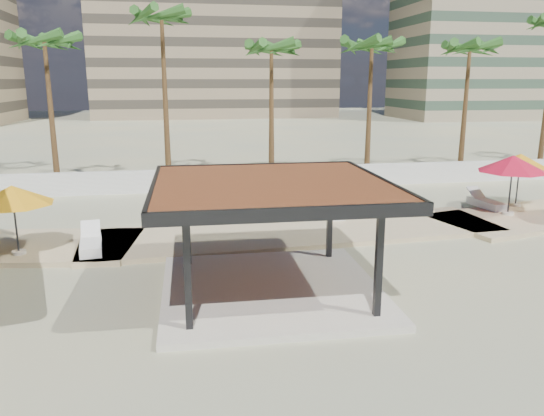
% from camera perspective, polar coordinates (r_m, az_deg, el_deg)
% --- Properties ---
extents(ground, '(200.00, 200.00, 0.00)m').
position_cam_1_polar(ground, '(13.67, 0.94, -11.48)').
color(ground, tan).
rests_on(ground, ground).
extents(promenade, '(44.45, 7.97, 0.24)m').
position_cam_1_polar(promenade, '(21.09, 2.32, -2.21)').
color(promenade, '#C6B284').
rests_on(promenade, ground).
extents(boundary_wall, '(56.00, 0.30, 1.20)m').
position_cam_1_polar(boundary_wall, '(28.73, -5.13, 3.10)').
color(boundary_wall, silver).
rests_on(boundary_wall, ground).
extents(building_mid, '(38.00, 16.00, 30.40)m').
position_cam_1_polar(building_mid, '(90.78, -6.30, 18.83)').
color(building_mid, '#847259').
rests_on(building_mid, ground).
extents(building_east, '(32.00, 15.00, 36.40)m').
position_cam_1_polar(building_east, '(93.69, 24.04, 19.48)').
color(building_east, gray).
rests_on(building_east, ground).
extents(pavilion_central, '(6.40, 6.40, 3.18)m').
position_cam_1_polar(pavilion_central, '(14.44, -0.12, -2.06)').
color(pavilion_central, beige).
rests_on(pavilion_central, ground).
extents(umbrella_b, '(3.15, 3.15, 2.31)m').
position_cam_1_polar(umbrella_b, '(19.09, -26.15, 1.23)').
color(umbrella_b, beige).
rests_on(umbrella_b, promenade).
extents(umbrella_c, '(3.16, 3.16, 2.56)m').
position_cam_1_polar(umbrella_c, '(24.52, 24.49, 4.34)').
color(umbrella_c, beige).
rests_on(umbrella_c, promenade).
extents(umbrella_e, '(2.75, 2.75, 2.41)m').
position_cam_1_polar(umbrella_e, '(26.42, 25.14, 4.58)').
color(umbrella_e, beige).
rests_on(umbrella_e, promenade).
extents(lounger_a, '(0.93, 2.15, 0.79)m').
position_cam_1_polar(lounger_a, '(19.05, -18.90, -3.71)').
color(lounger_a, white).
rests_on(lounger_a, promenade).
extents(lounger_b, '(0.80, 2.02, 0.75)m').
position_cam_1_polar(lounger_b, '(22.73, 6.60, -0.35)').
color(lounger_b, white).
rests_on(lounger_b, promenade).
extents(lounger_c, '(0.97, 2.14, 0.78)m').
position_cam_1_polar(lounger_c, '(25.97, 22.01, 0.51)').
color(lounger_c, white).
rests_on(lounger_c, promenade).
extents(palm_c, '(3.00, 3.00, 8.62)m').
position_cam_1_polar(palm_c, '(31.02, -23.26, 15.66)').
color(palm_c, brown).
rests_on(palm_c, ground).
extents(palm_d, '(3.00, 3.00, 10.00)m').
position_cam_1_polar(palm_d, '(31.21, -11.77, 18.82)').
color(palm_d, brown).
rests_on(palm_d, ground).
extents(palm_e, '(3.00, 3.00, 8.38)m').
position_cam_1_polar(palm_e, '(31.06, -0.06, 16.29)').
color(palm_e, brown).
rests_on(palm_e, ground).
extents(palm_f, '(3.00, 3.00, 8.61)m').
position_cam_1_polar(palm_f, '(32.84, 10.68, 16.29)').
color(palm_f, brown).
rests_on(palm_f, ground).
extents(palm_g, '(3.00, 3.00, 8.51)m').
position_cam_1_polar(palm_g, '(35.02, 20.49, 15.37)').
color(palm_g, brown).
rests_on(palm_g, ground).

